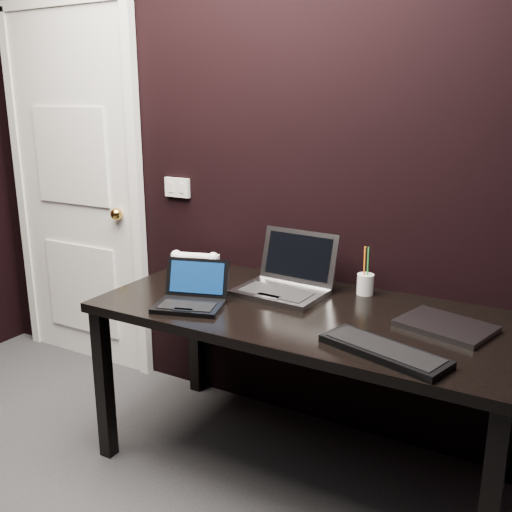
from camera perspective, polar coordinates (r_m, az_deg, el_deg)
The scene contains 11 objects.
wall_back at distance 2.70m, azimuth 2.86°, elevation 9.71°, with size 4.00×4.00×0.00m, color black.
door at distance 3.53m, azimuth -17.50°, elevation 6.18°, with size 0.99×0.10×2.14m.
wall_switch at distance 3.04m, azimuth -7.88°, elevation 6.80°, with size 0.15×0.02×0.10m.
desk at distance 2.37m, azimuth 4.80°, elevation -7.05°, with size 1.70×0.80×0.74m.
netbook at distance 2.38m, azimuth -6.50°, elevation -4.14°, with size 0.33×0.31×0.17m.
silver_laptop at distance 2.51m, azimuth 2.93°, elevation -2.64°, with size 0.39×0.36×0.26m.
ext_keyboard at distance 1.98m, azimuth 12.67°, elevation -9.22°, with size 0.47×0.27×0.03m.
closed_laptop at distance 2.25m, azimuth 18.43°, elevation -6.66°, with size 0.38×0.31×0.02m.
desk_phone at distance 2.82m, azimuth -6.08°, elevation -0.79°, with size 0.25×0.23×0.12m.
mobile_phone at distance 2.72m, azimuth -7.44°, elevation -1.75°, with size 0.05×0.05×0.09m.
pen_cup at distance 2.54m, azimuth 10.88°, elevation -2.70°, with size 0.08×0.08×0.22m.
Camera 1 is at (1.20, -0.60, 1.57)m, focal length 40.00 mm.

